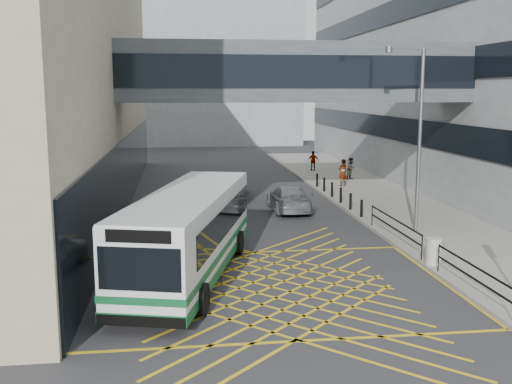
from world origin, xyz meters
name	(u,v)px	position (x,y,z in m)	size (l,w,h in m)	color
ground	(271,287)	(0.00, 0.00, 0.00)	(120.00, 120.00, 0.00)	#333335
building_far	(185,72)	(-2.00, 60.00, 9.00)	(28.00, 16.00, 18.00)	gray
skybridge	(293,73)	(3.00, 12.00, 7.50)	(20.00, 4.10, 3.00)	#43494E
pavement	(380,200)	(9.00, 15.00, 0.08)	(6.00, 54.00, 0.16)	gray
box_junction	(271,287)	(0.00, 0.00, 0.00)	(12.00, 9.00, 0.01)	gold
bus	(190,231)	(-2.67, 1.57, 1.65)	(5.26, 11.24, 3.08)	silver
car_white	(154,248)	(-4.03, 2.89, 0.73)	(1.87, 4.58, 1.46)	white
car_dark	(232,184)	(0.25, 17.67, 0.80)	(2.00, 5.10, 1.60)	black
car_silver	(289,198)	(2.97, 12.80, 0.75)	(2.03, 4.81, 1.50)	gray
street_lamp	(416,129)	(7.50, 6.33, 4.88)	(1.89, 0.43, 8.29)	slate
litter_bin	(433,251)	(6.34, 1.37, 0.65)	(0.57, 0.57, 0.99)	#ADA89E
kerb_railings	(424,243)	(6.15, 1.78, 0.88)	(0.05, 12.54, 1.00)	black
bollards	(336,192)	(6.25, 15.00, 0.61)	(0.14, 10.14, 0.90)	black
pedestrian_a	(343,173)	(8.05, 20.07, 1.08)	(0.73, 0.52, 1.83)	gray
pedestrian_b	(351,169)	(9.52, 23.11, 0.95)	(0.77, 0.45, 1.57)	gray
pedestrian_c	(313,161)	(7.83, 28.19, 0.95)	(0.94, 0.45, 1.58)	gray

